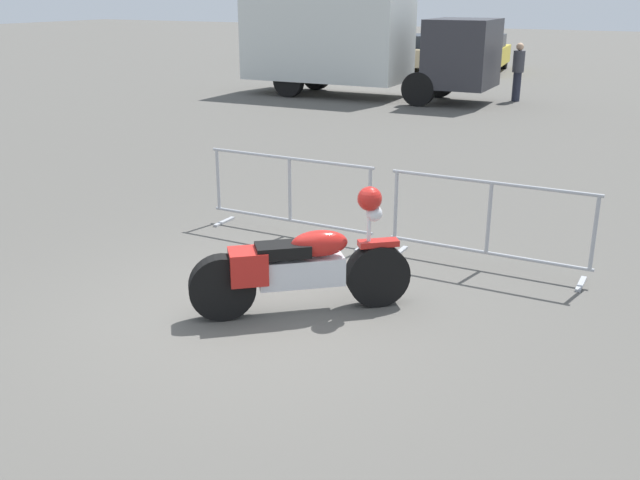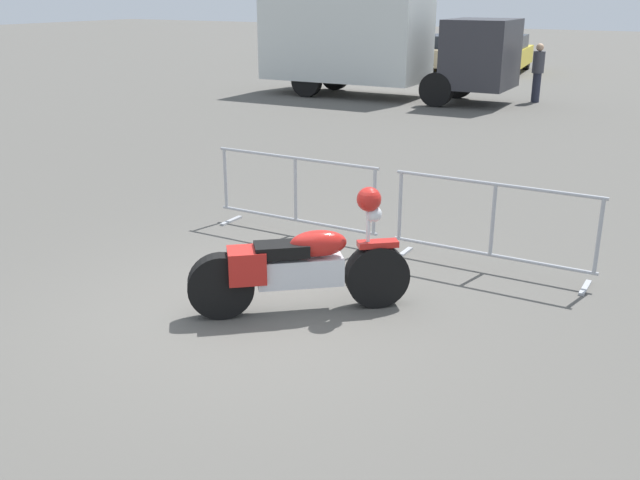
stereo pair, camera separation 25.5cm
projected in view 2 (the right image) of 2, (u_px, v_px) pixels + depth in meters
ground_plane at (256, 312)px, 7.31m from camera, size 120.00×120.00×0.00m
motorcycle at (300, 266)px, 7.18m from camera, size 1.86×1.60×1.28m
crowd_barrier_near at (296, 194)px, 9.48m from camera, size 2.42×0.44×1.07m
crowd_barrier_far at (492, 226)px, 8.21m from camera, size 2.42×0.44×1.07m
box_truck at (372, 43)px, 21.70m from camera, size 7.76×2.47×2.98m
parked_car_green at (328, 45)px, 33.01m from camera, size 2.25×4.47×1.46m
parked_car_blue at (382, 48)px, 31.63m from camera, size 2.27×4.51×1.47m
parked_car_tan at (435, 52)px, 29.75m from camera, size 2.18×4.33×1.41m
parked_car_yellow at (504, 53)px, 28.72m from camera, size 2.26×4.49×1.46m
pedestrian at (538, 71)px, 20.83m from camera, size 0.42×0.42×1.69m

